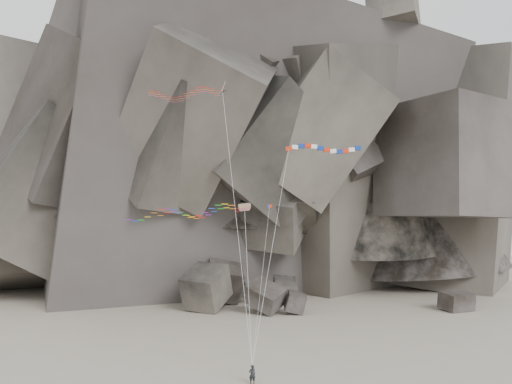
{
  "coord_description": "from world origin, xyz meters",
  "views": [
    {
      "loc": [
        0.24,
        -55.95,
        17.66
      ],
      "look_at": [
        2.15,
        6.0,
        19.83
      ],
      "focal_mm": 35.0,
      "sensor_mm": 36.0,
      "label": 1
    }
  ],
  "objects_px": {
    "banner_kite": "(323,150)",
    "pennant_kite": "(267,231)",
    "parafoil_kite": "(181,213)",
    "kite_flyer": "(252,373)",
    "delta_kite": "(182,94)"
  },
  "relations": [
    {
      "from": "delta_kite",
      "to": "banner_kite",
      "type": "xyz_separation_m",
      "value": [
        17.2,
        1.47,
        -6.49
      ]
    },
    {
      "from": "kite_flyer",
      "to": "pennant_kite",
      "type": "distance_m",
      "value": 16.06
    },
    {
      "from": "pennant_kite",
      "to": "banner_kite",
      "type": "bearing_deg",
      "value": 23.85
    },
    {
      "from": "kite_flyer",
      "to": "pennant_kite",
      "type": "relative_size",
      "value": 0.13
    },
    {
      "from": "delta_kite",
      "to": "banner_kite",
      "type": "relative_size",
      "value": 1.31
    },
    {
      "from": "parafoil_kite",
      "to": "banner_kite",
      "type": "bearing_deg",
      "value": -0.31
    },
    {
      "from": "banner_kite",
      "to": "parafoil_kite",
      "type": "bearing_deg",
      "value": -168.25
    },
    {
      "from": "banner_kite",
      "to": "pennant_kite",
      "type": "xyz_separation_m",
      "value": [
        -7.08,
        -2.24,
        -9.92
      ]
    },
    {
      "from": "parafoil_kite",
      "to": "kite_flyer",
      "type": "bearing_deg",
      "value": -50.55
    },
    {
      "from": "kite_flyer",
      "to": "parafoil_kite",
      "type": "distance_m",
      "value": 19.11
    },
    {
      "from": "banner_kite",
      "to": "pennant_kite",
      "type": "height_order",
      "value": "banner_kite"
    },
    {
      "from": "delta_kite",
      "to": "parafoil_kite",
      "type": "distance_m",
      "value": 14.38
    },
    {
      "from": "delta_kite",
      "to": "pennant_kite",
      "type": "xyz_separation_m",
      "value": [
        10.12,
        -0.77,
        -16.41
      ]
    },
    {
      "from": "pennant_kite",
      "to": "delta_kite",
      "type": "bearing_deg",
      "value": -178.05
    },
    {
      "from": "banner_kite",
      "to": "parafoil_kite",
      "type": "relative_size",
      "value": 1.44
    }
  ]
}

